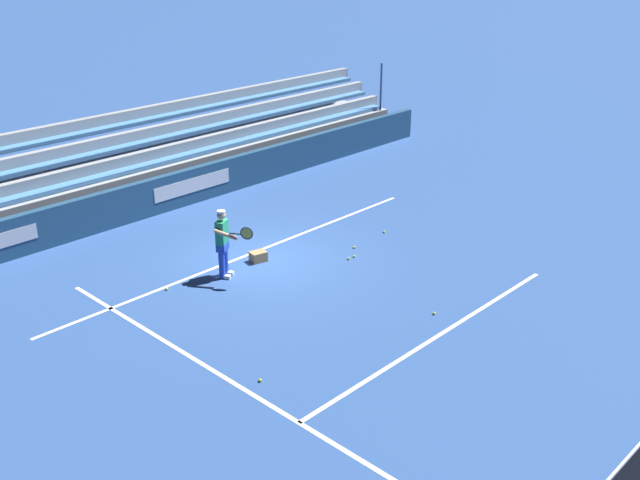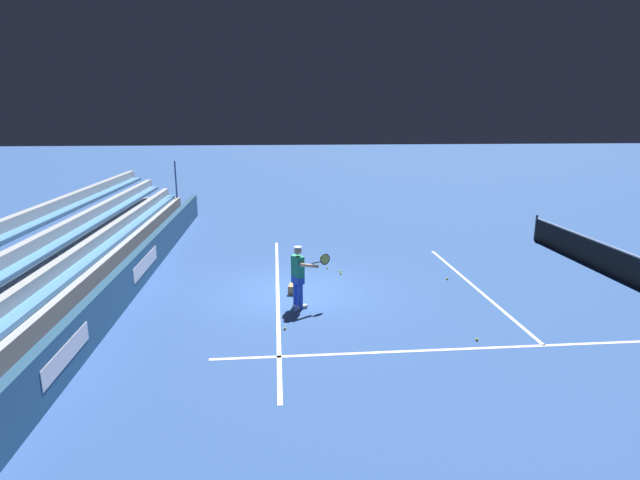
{
  "view_description": "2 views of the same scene",
  "coord_description": "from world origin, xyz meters",
  "px_view_note": "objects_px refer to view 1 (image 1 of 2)",
  "views": [
    {
      "loc": [
        11.54,
        13.13,
        7.97
      ],
      "look_at": [
        -0.32,
        1.75,
        0.97
      ],
      "focal_mm": 42.0,
      "sensor_mm": 36.0,
      "label": 1
    },
    {
      "loc": [
        14.02,
        -0.5,
        5.04
      ],
      "look_at": [
        -0.55,
        0.81,
        1.43
      ],
      "focal_mm": 28.0,
      "sensor_mm": 36.0,
      "label": 2
    }
  ],
  "objects_px": {
    "tennis_ball_far_left": "(260,380)",
    "tennis_ball_far_right": "(434,313)",
    "tennis_ball_stray_back": "(384,232)",
    "tennis_ball_on_baseline": "(354,247)",
    "ball_box_cardboard": "(258,256)",
    "tennis_ball_near_player": "(167,289)",
    "tennis_ball_toward_net": "(348,259)",
    "tennis_player": "(223,243)",
    "tennis_ball_by_box": "(354,256)"
  },
  "relations": [
    {
      "from": "tennis_ball_stray_back",
      "to": "tennis_ball_on_baseline",
      "type": "bearing_deg",
      "value": 4.76
    },
    {
      "from": "tennis_ball_toward_net",
      "to": "tennis_ball_far_right",
      "type": "distance_m",
      "value": 3.41
    },
    {
      "from": "tennis_ball_near_player",
      "to": "tennis_ball_far_right",
      "type": "bearing_deg",
      "value": 122.87
    },
    {
      "from": "tennis_ball_toward_net",
      "to": "tennis_ball_stray_back",
      "type": "xyz_separation_m",
      "value": [
        -2.03,
        -0.49,
        0.0
      ]
    },
    {
      "from": "tennis_player",
      "to": "tennis_ball_far_right",
      "type": "relative_size",
      "value": 25.98
    },
    {
      "from": "tennis_ball_near_player",
      "to": "tennis_ball_far_left",
      "type": "bearing_deg",
      "value": 76.95
    },
    {
      "from": "tennis_ball_on_baseline",
      "to": "tennis_ball_far_right",
      "type": "relative_size",
      "value": 1.0
    },
    {
      "from": "ball_box_cardboard",
      "to": "tennis_ball_far_left",
      "type": "height_order",
      "value": "ball_box_cardboard"
    },
    {
      "from": "tennis_ball_far_right",
      "to": "tennis_ball_near_player",
      "type": "bearing_deg",
      "value": -57.13
    },
    {
      "from": "tennis_ball_far_right",
      "to": "tennis_ball_by_box",
      "type": "distance_m",
      "value": 3.46
    },
    {
      "from": "tennis_ball_on_baseline",
      "to": "tennis_ball_far_right",
      "type": "distance_m",
      "value": 3.97
    },
    {
      "from": "tennis_ball_near_player",
      "to": "tennis_ball_stray_back",
      "type": "relative_size",
      "value": 1.0
    },
    {
      "from": "tennis_ball_far_left",
      "to": "tennis_ball_far_right",
      "type": "xyz_separation_m",
      "value": [
        -4.41,
        0.82,
        0.0
      ]
    },
    {
      "from": "tennis_ball_stray_back",
      "to": "tennis_ball_toward_net",
      "type": "bearing_deg",
      "value": 13.48
    },
    {
      "from": "ball_box_cardboard",
      "to": "tennis_ball_by_box",
      "type": "height_order",
      "value": "ball_box_cardboard"
    },
    {
      "from": "ball_box_cardboard",
      "to": "tennis_ball_toward_net",
      "type": "distance_m",
      "value": 2.31
    },
    {
      "from": "tennis_ball_far_left",
      "to": "tennis_ball_far_right",
      "type": "distance_m",
      "value": 4.48
    },
    {
      "from": "tennis_ball_toward_net",
      "to": "tennis_ball_far_right",
      "type": "bearing_deg",
      "value": 75.38
    },
    {
      "from": "tennis_player",
      "to": "tennis_ball_by_box",
      "type": "distance_m",
      "value": 3.5
    },
    {
      "from": "ball_box_cardboard",
      "to": "tennis_ball_far_left",
      "type": "distance_m",
      "value": 5.46
    },
    {
      "from": "ball_box_cardboard",
      "to": "tennis_ball_by_box",
      "type": "xyz_separation_m",
      "value": [
        -1.86,
        1.62,
        -0.1
      ]
    },
    {
      "from": "tennis_player",
      "to": "tennis_ball_far_left",
      "type": "relative_size",
      "value": 25.98
    },
    {
      "from": "tennis_ball_by_box",
      "to": "tennis_ball_stray_back",
      "type": "distance_m",
      "value": 1.89
    },
    {
      "from": "ball_box_cardboard",
      "to": "tennis_ball_far_right",
      "type": "xyz_separation_m",
      "value": [
        -0.79,
        4.91,
        -0.1
      ]
    },
    {
      "from": "tennis_player",
      "to": "tennis_ball_toward_net",
      "type": "height_order",
      "value": "tennis_player"
    },
    {
      "from": "tennis_ball_far_right",
      "to": "tennis_ball_by_box",
      "type": "height_order",
      "value": "same"
    },
    {
      "from": "tennis_ball_on_baseline",
      "to": "tennis_ball_far_left",
      "type": "height_order",
      "value": "same"
    },
    {
      "from": "tennis_ball_on_baseline",
      "to": "tennis_ball_far_left",
      "type": "bearing_deg",
      "value": 25.78
    },
    {
      "from": "ball_box_cardboard",
      "to": "tennis_ball_on_baseline",
      "type": "distance_m",
      "value": 2.61
    },
    {
      "from": "tennis_ball_on_baseline",
      "to": "tennis_ball_by_box",
      "type": "height_order",
      "value": "same"
    },
    {
      "from": "tennis_ball_on_baseline",
      "to": "tennis_ball_far_right",
      "type": "bearing_deg",
      "value": 67.68
    },
    {
      "from": "tennis_ball_on_baseline",
      "to": "tennis_ball_toward_net",
      "type": "relative_size",
      "value": 1.0
    },
    {
      "from": "tennis_ball_near_player",
      "to": "tennis_ball_far_right",
      "type": "height_order",
      "value": "same"
    },
    {
      "from": "tennis_ball_far_right",
      "to": "tennis_ball_far_left",
      "type": "bearing_deg",
      "value": -10.51
    },
    {
      "from": "tennis_ball_stray_back",
      "to": "tennis_ball_near_player",
      "type": "bearing_deg",
      "value": -12.98
    },
    {
      "from": "ball_box_cardboard",
      "to": "tennis_ball_near_player",
      "type": "bearing_deg",
      "value": -7.23
    },
    {
      "from": "tennis_ball_toward_net",
      "to": "tennis_player",
      "type": "bearing_deg",
      "value": -28.31
    },
    {
      "from": "ball_box_cardboard",
      "to": "tennis_ball_by_box",
      "type": "distance_m",
      "value": 2.47
    },
    {
      "from": "tennis_ball_toward_net",
      "to": "tennis_ball_far_left",
      "type": "xyz_separation_m",
      "value": [
        5.27,
        2.49,
        0.0
      ]
    },
    {
      "from": "tennis_ball_toward_net",
      "to": "tennis_ball_by_box",
      "type": "distance_m",
      "value": 0.21
    },
    {
      "from": "tennis_ball_by_box",
      "to": "tennis_ball_on_baseline",
      "type": "bearing_deg",
      "value": -138.89
    },
    {
      "from": "ball_box_cardboard",
      "to": "tennis_ball_toward_net",
      "type": "height_order",
      "value": "ball_box_cardboard"
    },
    {
      "from": "tennis_ball_on_baseline",
      "to": "tennis_ball_far_left",
      "type": "relative_size",
      "value": 1.0
    },
    {
      "from": "tennis_ball_near_player",
      "to": "tennis_ball_stray_back",
      "type": "height_order",
      "value": "same"
    },
    {
      "from": "tennis_player",
      "to": "tennis_ball_stray_back",
      "type": "bearing_deg",
      "value": 168.0
    },
    {
      "from": "tennis_ball_far_left",
      "to": "tennis_ball_stray_back",
      "type": "height_order",
      "value": "same"
    },
    {
      "from": "tennis_player",
      "to": "tennis_ball_on_baseline",
      "type": "bearing_deg",
      "value": 161.7
    },
    {
      "from": "tennis_ball_far_right",
      "to": "ball_box_cardboard",
      "type": "bearing_deg",
      "value": -80.81
    },
    {
      "from": "ball_box_cardboard",
      "to": "tennis_ball_toward_net",
      "type": "relative_size",
      "value": 6.06
    },
    {
      "from": "tennis_ball_on_baseline",
      "to": "tennis_ball_near_player",
      "type": "xyz_separation_m",
      "value": [
        4.89,
        -1.56,
        0.0
      ]
    }
  ]
}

